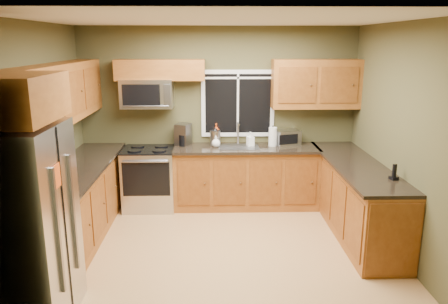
{
  "coord_description": "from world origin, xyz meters",
  "views": [
    {
      "loc": [
        -0.09,
        -4.86,
        2.47
      ],
      "look_at": [
        0.05,
        0.35,
        1.15
      ],
      "focal_mm": 35.0,
      "sensor_mm": 36.0,
      "label": 1
    }
  ],
  "objects_px": {
    "range": "(149,178)",
    "soap_bottle_b": "(250,139)",
    "toaster_oven": "(287,137)",
    "kettle": "(215,137)",
    "cordless_phone": "(394,175)",
    "refrigerator": "(24,228)",
    "soap_bottle_a": "(216,134)",
    "soap_bottle_c": "(216,141)",
    "microwave": "(147,93)",
    "paper_towel_roll": "(273,137)",
    "coffee_maker": "(183,135)"
  },
  "relations": [
    {
      "from": "range",
      "to": "soap_bottle_b",
      "type": "bearing_deg",
      "value": 2.74
    },
    {
      "from": "range",
      "to": "toaster_oven",
      "type": "distance_m",
      "value": 2.18
    },
    {
      "from": "kettle",
      "to": "soap_bottle_b",
      "type": "xyz_separation_m",
      "value": [
        0.53,
        -0.05,
        -0.02
      ]
    },
    {
      "from": "kettle",
      "to": "cordless_phone",
      "type": "distance_m",
      "value": 2.68
    },
    {
      "from": "toaster_oven",
      "to": "refrigerator",
      "type": "bearing_deg",
      "value": -133.68
    },
    {
      "from": "soap_bottle_a",
      "to": "soap_bottle_c",
      "type": "bearing_deg",
      "value": -91.72
    },
    {
      "from": "microwave",
      "to": "kettle",
      "type": "distance_m",
      "value": 1.2
    },
    {
      "from": "refrigerator",
      "to": "kettle",
      "type": "distance_m",
      "value": 3.36
    },
    {
      "from": "soap_bottle_c",
      "to": "kettle",
      "type": "bearing_deg",
      "value": 95.84
    },
    {
      "from": "soap_bottle_a",
      "to": "soap_bottle_b",
      "type": "height_order",
      "value": "soap_bottle_a"
    },
    {
      "from": "kettle",
      "to": "soap_bottle_a",
      "type": "bearing_deg",
      "value": 81.26
    },
    {
      "from": "toaster_oven",
      "to": "kettle",
      "type": "bearing_deg",
      "value": -178.95
    },
    {
      "from": "refrigerator",
      "to": "range",
      "type": "relative_size",
      "value": 1.92
    },
    {
      "from": "microwave",
      "to": "paper_towel_roll",
      "type": "xyz_separation_m",
      "value": [
        1.86,
        -0.07,
        -0.65
      ]
    },
    {
      "from": "coffee_maker",
      "to": "soap_bottle_c",
      "type": "relative_size",
      "value": 1.99
    },
    {
      "from": "soap_bottle_b",
      "to": "soap_bottle_c",
      "type": "distance_m",
      "value": 0.52
    },
    {
      "from": "toaster_oven",
      "to": "coffee_maker",
      "type": "height_order",
      "value": "coffee_maker"
    },
    {
      "from": "refrigerator",
      "to": "microwave",
      "type": "bearing_deg",
      "value": 76.66
    },
    {
      "from": "coffee_maker",
      "to": "soap_bottle_a",
      "type": "height_order",
      "value": "coffee_maker"
    },
    {
      "from": "refrigerator",
      "to": "microwave",
      "type": "relative_size",
      "value": 2.37
    },
    {
      "from": "paper_towel_roll",
      "to": "soap_bottle_a",
      "type": "bearing_deg",
      "value": 168.75
    },
    {
      "from": "cordless_phone",
      "to": "refrigerator",
      "type": "bearing_deg",
      "value": -162.85
    },
    {
      "from": "coffee_maker",
      "to": "paper_towel_roll",
      "type": "bearing_deg",
      "value": -4.51
    },
    {
      "from": "toaster_oven",
      "to": "cordless_phone",
      "type": "xyz_separation_m",
      "value": [
        0.93,
        -1.77,
        -0.06
      ]
    },
    {
      "from": "refrigerator",
      "to": "soap_bottle_b",
      "type": "distance_m",
      "value": 3.61
    },
    {
      "from": "range",
      "to": "soap_bottle_b",
      "type": "xyz_separation_m",
      "value": [
        1.53,
        0.07,
        0.58
      ]
    },
    {
      "from": "toaster_oven",
      "to": "soap_bottle_a",
      "type": "height_order",
      "value": "soap_bottle_a"
    },
    {
      "from": "range",
      "to": "kettle",
      "type": "relative_size",
      "value": 3.33
    },
    {
      "from": "microwave",
      "to": "toaster_oven",
      "type": "xyz_separation_m",
      "value": [
        2.1,
        0.01,
        -0.68
      ]
    },
    {
      "from": "toaster_oven",
      "to": "soap_bottle_c",
      "type": "xyz_separation_m",
      "value": [
        -1.09,
        -0.12,
        -0.03
      ]
    },
    {
      "from": "kettle",
      "to": "soap_bottle_a",
      "type": "xyz_separation_m",
      "value": [
        0.02,
        0.1,
        0.03
      ]
    },
    {
      "from": "soap_bottle_c",
      "to": "paper_towel_roll",
      "type": "bearing_deg",
      "value": 2.09
    },
    {
      "from": "range",
      "to": "cordless_phone",
      "type": "distance_m",
      "value": 3.48
    },
    {
      "from": "refrigerator",
      "to": "microwave",
      "type": "xyz_separation_m",
      "value": [
        0.69,
        2.91,
        0.83
      ]
    },
    {
      "from": "range",
      "to": "kettle",
      "type": "height_order",
      "value": "kettle"
    },
    {
      "from": "range",
      "to": "soap_bottle_a",
      "type": "bearing_deg",
      "value": 12.78
    },
    {
      "from": "range",
      "to": "kettle",
      "type": "bearing_deg",
      "value": 7.24
    },
    {
      "from": "toaster_oven",
      "to": "paper_towel_roll",
      "type": "distance_m",
      "value": 0.25
    },
    {
      "from": "cordless_phone",
      "to": "soap_bottle_c",
      "type": "bearing_deg",
      "value": 140.72
    },
    {
      "from": "microwave",
      "to": "soap_bottle_c",
      "type": "height_order",
      "value": "microwave"
    },
    {
      "from": "coffee_maker",
      "to": "cordless_phone",
      "type": "bearing_deg",
      "value": -35.41
    },
    {
      "from": "coffee_maker",
      "to": "cordless_phone",
      "type": "height_order",
      "value": "coffee_maker"
    },
    {
      "from": "toaster_oven",
      "to": "soap_bottle_b",
      "type": "relative_size",
      "value": 1.97
    },
    {
      "from": "toaster_oven",
      "to": "paper_towel_roll",
      "type": "bearing_deg",
      "value": -159.77
    },
    {
      "from": "toaster_oven",
      "to": "kettle",
      "type": "height_order",
      "value": "kettle"
    },
    {
      "from": "soap_bottle_b",
      "to": "cordless_phone",
      "type": "height_order",
      "value": "soap_bottle_b"
    },
    {
      "from": "cordless_phone",
      "to": "paper_towel_roll",
      "type": "bearing_deg",
      "value": 124.71
    },
    {
      "from": "refrigerator",
      "to": "toaster_oven",
      "type": "relative_size",
      "value": 4.28
    },
    {
      "from": "paper_towel_roll",
      "to": "cordless_phone",
      "type": "distance_m",
      "value": 2.05
    },
    {
      "from": "cordless_phone",
      "to": "microwave",
      "type": "bearing_deg",
      "value": 149.88
    }
  ]
}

